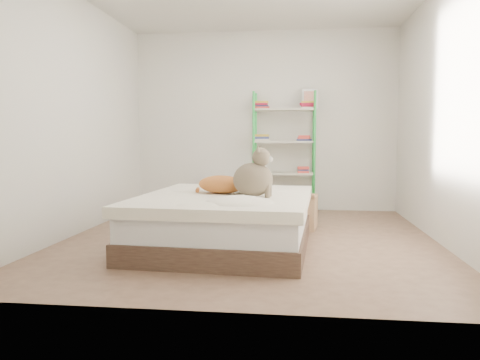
# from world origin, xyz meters

# --- Properties ---
(room) EXTENTS (3.81, 4.21, 2.61)m
(room) POSITION_xyz_m (0.00, 0.00, 1.30)
(room) COLOR #91725B
(room) RESTS_ON ground
(bed) EXTENTS (1.70, 2.07, 0.50)m
(bed) POSITION_xyz_m (-0.20, -0.36, 0.25)
(bed) COLOR brown
(bed) RESTS_ON ground
(orange_cat) EXTENTS (0.62, 0.43, 0.23)m
(orange_cat) POSITION_xyz_m (-0.25, -0.28, 0.62)
(orange_cat) COLOR #D26730
(orange_cat) RESTS_ON bed
(grey_cat) EXTENTS (0.44, 0.38, 0.46)m
(grey_cat) POSITION_xyz_m (0.08, -0.48, 0.73)
(grey_cat) COLOR #746552
(grey_cat) RESTS_ON bed
(shelf_unit) EXTENTS (0.90, 0.36, 1.74)m
(shelf_unit) POSITION_xyz_m (0.31, 1.88, 0.83)
(shelf_unit) COLOR green
(shelf_unit) RESTS_ON ground
(cardboard_box) EXTENTS (0.60, 0.58, 0.44)m
(cardboard_box) POSITION_xyz_m (0.44, 0.67, 0.19)
(cardboard_box) COLOR tan
(cardboard_box) RESTS_ON ground
(white_bin) EXTENTS (0.38, 0.34, 0.39)m
(white_bin) POSITION_xyz_m (-0.53, 1.85, 0.20)
(white_bin) COLOR white
(white_bin) RESTS_ON ground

